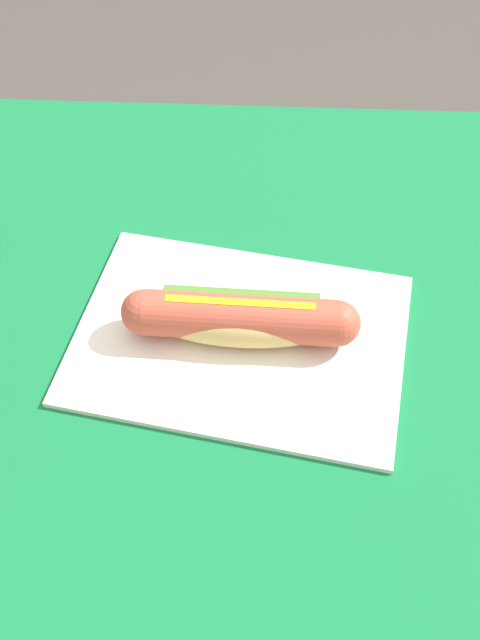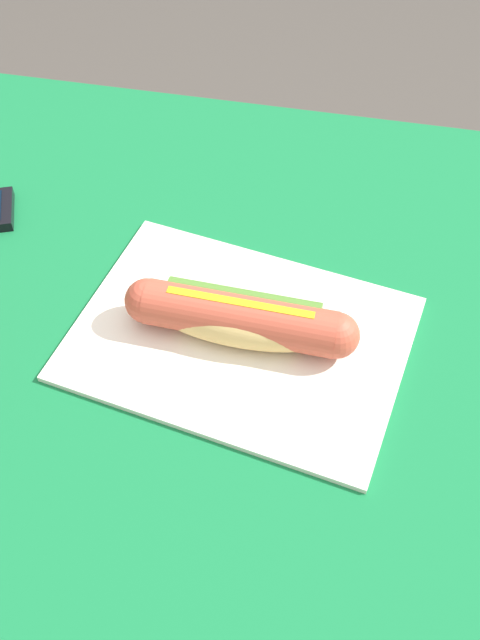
# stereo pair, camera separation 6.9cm
# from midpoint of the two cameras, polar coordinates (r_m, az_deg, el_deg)

# --- Properties ---
(ground_plane) EXTENTS (6.00, 6.00, 0.00)m
(ground_plane) POSITION_cam_midpoint_polar(r_m,az_deg,el_deg) (1.37, 4.97, -22.10)
(ground_plane) COLOR #47423D
(ground_plane) RESTS_ON ground
(dining_table) EXTENTS (1.23, 0.78, 0.75)m
(dining_table) POSITION_cam_midpoint_polar(r_m,az_deg,el_deg) (0.82, 7.86, -9.02)
(dining_table) COLOR brown
(dining_table) RESTS_ON ground
(paper_wrapper) EXTENTS (0.34, 0.27, 0.01)m
(paper_wrapper) POSITION_cam_midpoint_polar(r_m,az_deg,el_deg) (0.71, 2.77, -1.56)
(paper_wrapper) COLOR silver
(paper_wrapper) RESTS_ON dining_table
(hot_dog) EXTENTS (0.22, 0.06, 0.05)m
(hot_dog) POSITION_cam_midpoint_polar(r_m,az_deg,el_deg) (0.69, 2.88, -0.02)
(hot_dog) COLOR #DBB26B
(hot_dog) RESTS_ON paper_wrapper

